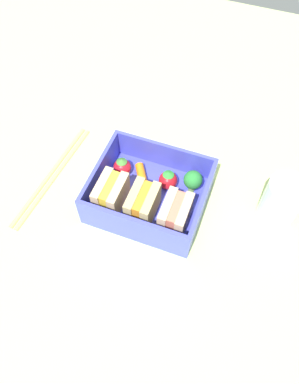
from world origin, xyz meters
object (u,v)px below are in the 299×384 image
sandwich_left (175,214)px  sandwich_center_left (143,204)px  sandwich_center (111,194)px  broccoli_floret (193,180)px  strawberry_left (168,180)px  carrot_stick_far_left (142,178)px  chopstick_pair (52,175)px  strawberry_far_left (122,167)px  drinking_glass (282,201)px

sandwich_left → sandwich_center_left: size_ratio=1.00×
sandwich_left → sandwich_center: same height
broccoli_floret → strawberry_left: bearing=7.8°
carrot_stick_far_left → chopstick_pair: carrot_stick_far_left is taller
strawberry_far_left → drinking_glass: 24.60cm
sandwich_center → carrot_stick_far_left: bearing=-117.0°
sandwich_center_left → broccoli_floret: bearing=-131.4°
strawberry_left → carrot_stick_far_left: strawberry_left is taller
strawberry_far_left → sandwich_center: bearing=97.0°
sandwich_center → chopstick_pair: sandwich_center is taller
broccoli_floret → drinking_glass: (-13.16, -0.90, 0.10)cm
chopstick_pair → drinking_glass: drinking_glass is taller
sandwich_left → sandwich_center: size_ratio=1.00×
chopstick_pair → strawberry_left: bearing=-167.8°
sandwich_left → carrot_stick_far_left: sandwich_left is taller
sandwich_left → chopstick_pair: (21.69, -1.88, -3.28)cm
chopstick_pair → carrot_stick_far_left: bearing=-166.1°
broccoli_floret → chopstick_pair: size_ratio=0.19×
broccoli_floret → carrot_stick_far_left: bearing=6.9°
sandwich_center_left → sandwich_center: size_ratio=1.00×
strawberry_left → strawberry_far_left: size_ratio=1.03×
sandwich_left → sandwich_center: 10.02cm
carrot_stick_far_left → sandwich_center: bearing=63.0°
broccoli_floret → strawberry_left: broccoli_floret is taller
sandwich_left → sandwich_center: bearing=0.0°
chopstick_pair → sandwich_center_left: bearing=173.6°
chopstick_pair → drinking_glass: bearing=-171.3°
strawberry_far_left → drinking_glass: bearing=-176.4°
sandwich_left → drinking_glass: size_ratio=0.73×
sandwich_center_left → carrot_stick_far_left: 6.15cm
sandwich_center → broccoli_floret: (-10.66, -6.41, 0.16)cm
sandwich_center_left → broccoli_floret: (-5.64, -6.41, 0.16)cm
strawberry_far_left → chopstick_pair: strawberry_far_left is taller
carrot_stick_far_left → chopstick_pair: 14.96cm
drinking_glass → strawberry_far_left: bearing=3.6°
sandwich_center → strawberry_far_left: bearing=-83.0°
sandwich_center → broccoli_floret: bearing=-149.0°
strawberry_left → sandwich_left: bearing=117.8°
sandwich_left → strawberry_left: sandwich_left is taller
broccoli_floret → chopstick_pair: 23.04cm
sandwich_center → broccoli_floret: 12.44cm
strawberry_left → chopstick_pair: size_ratio=0.16×
broccoli_floret → carrot_stick_far_left: broccoli_floret is taller
sandwich_center → strawberry_far_left: 5.89cm
strawberry_far_left → strawberry_left: bearing=-179.1°
strawberry_left → drinking_glass: (-16.90, -1.41, 1.12)cm
sandwich_center_left → chopstick_pair: 17.11cm
sandwich_center → chopstick_pair: (11.67, -1.88, -3.28)cm
sandwich_center_left → strawberry_far_left: 8.18cm
broccoli_floret → sandwich_left: bearing=84.4°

